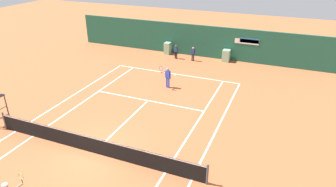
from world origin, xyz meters
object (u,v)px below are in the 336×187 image
at_px(player_on_baseline, 167,76).
at_px(ball_kid_left_post, 193,53).
at_px(ball_kid_centre_post, 176,51).
at_px(tennis_ball_by_sideline, 119,82).

relative_size(player_on_baseline, ball_kid_left_post, 1.36).
relative_size(ball_kid_centre_post, tennis_ball_by_sideline, 19.68).
xyz_separation_m(player_on_baseline, ball_kid_centre_post, (-1.81, 6.46, -0.16)).
bearing_deg(player_on_baseline, ball_kid_left_post, -77.79).
height_order(player_on_baseline, ball_kid_left_post, player_on_baseline).
distance_m(player_on_baseline, ball_kid_left_post, 6.47).
bearing_deg(tennis_ball_by_sideline, ball_kid_centre_post, 73.78).
bearing_deg(ball_kid_centre_post, player_on_baseline, 116.63).
bearing_deg(ball_kid_left_post, tennis_ball_by_sideline, 68.55).
xyz_separation_m(ball_kid_centre_post, tennis_ball_by_sideline, (-2.05, -7.05, -0.74)).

